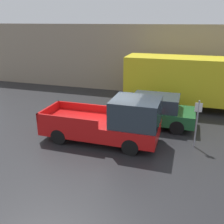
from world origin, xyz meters
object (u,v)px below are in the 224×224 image
object	(u,v)px
car	(154,110)
parking_sign	(197,121)
delivery_truck	(188,81)
pickup_truck	(111,122)
newspaper_box	(191,90)

from	to	relation	value
car	parking_sign	xyz separation A→B (m)	(2.13, -1.97, 0.40)
car	delivery_truck	xyz separation A→B (m)	(1.61, 3.47, 0.92)
pickup_truck	parking_sign	size ratio (longest dim) A/B	2.49
pickup_truck	newspaper_box	distance (m)	9.16
delivery_truck	newspaper_box	bearing A→B (deg)	83.64
delivery_truck	pickup_truck	bearing A→B (deg)	-117.24
parking_sign	pickup_truck	bearing A→B (deg)	-169.96
delivery_truck	car	bearing A→B (deg)	-114.81
newspaper_box	car	bearing A→B (deg)	-107.70
delivery_truck	parking_sign	size ratio (longest dim) A/B	3.91
car	newspaper_box	xyz separation A→B (m)	(1.87, 5.87, -0.30)
delivery_truck	newspaper_box	world-z (taller)	delivery_truck
pickup_truck	car	size ratio (longest dim) A/B	1.24
car	newspaper_box	world-z (taller)	car
pickup_truck	newspaper_box	world-z (taller)	pickup_truck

